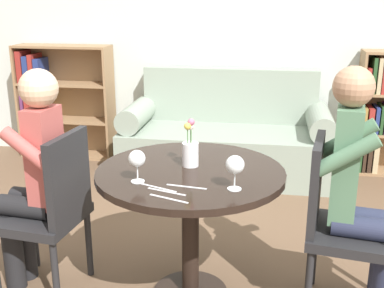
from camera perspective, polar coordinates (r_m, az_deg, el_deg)
The scene contains 15 objects.
back_wall at distance 4.61m, azimuth 4.87°, elevation 14.51°, with size 5.20×0.05×2.70m.
round_table at distance 2.46m, azimuth -0.19°, elevation -6.20°, with size 0.95×0.95×0.73m.
couch at distance 4.37m, azimuth 4.07°, elevation 0.50°, with size 1.83×0.80×0.92m.
bookshelf_left at distance 5.02m, azimuth -15.84°, elevation 4.78°, with size 0.94×0.28×1.11m.
chair_left at distance 2.66m, azimuth -16.34°, elevation -7.18°, with size 0.46×0.46×0.90m.
chair_right at distance 2.53m, azimuth 16.85°, elevation -8.57°, with size 0.48×0.48×0.90m.
person_left at distance 2.66m, azimuth -18.21°, elevation -3.86°, with size 0.44×0.37×1.22m.
person_right at distance 2.46m, azimuth 19.29°, elevation -5.38°, with size 0.45×0.38×1.26m.
wine_glass_left at distance 2.23m, azimuth -6.54°, elevation -1.82°, with size 0.08×0.08×0.15m.
wine_glass_right at distance 2.14m, azimuth 5.12°, elevation -2.60°, with size 0.09×0.09×0.16m.
flower_vase at distance 2.44m, azimuth -0.21°, elevation -0.75°, with size 0.08×0.08×0.25m.
knife_left_setting at distance 2.20m, azimuth -0.66°, elevation -5.08°, with size 0.19×0.04×0.00m.
fork_left_setting at distance 2.15m, azimuth -3.03°, elevation -5.66°, with size 0.18×0.07×0.00m.
knife_right_setting at distance 2.07m, azimuth -2.77°, elevation -6.49°, with size 0.18×0.07×0.00m.
fork_right_setting at distance 2.19m, azimuth -3.99°, elevation -5.21°, with size 0.18×0.08×0.00m.
Camera 1 is at (0.38, -2.22, 1.56)m, focal length 45.00 mm.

